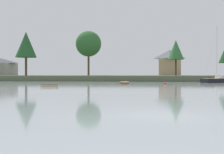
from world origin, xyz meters
name	(u,v)px	position (x,y,z in m)	size (l,w,h in m)	color
ground_plane	(160,115)	(0.00, 0.00, 0.00)	(470.86, 470.86, 0.00)	#939EA3
far_shore_bank	(156,78)	(0.00, 86.98, 0.73)	(211.89, 49.19, 1.47)	#4C563D
dinghy_wood	(124,83)	(-6.07, 43.90, 0.14)	(1.52, 3.38, 0.58)	brown
dinghy_sand	(50,86)	(-16.11, 30.38, 0.13)	(2.93, 1.94, 0.51)	tan
sailboat_black	(219,81)	(13.78, 56.13, 0.26)	(8.53, 6.49, 13.08)	black
mooring_buoy_red	(165,84)	(1.53, 42.64, 0.09)	(0.49, 0.49, 0.54)	red
shore_tree_left	(26,45)	(-38.24, 71.78, 10.59)	(6.20, 6.20, 12.98)	brown
shore_tree_inland_a	(176,50)	(5.45, 73.40, 8.68)	(4.49, 4.49, 10.02)	brown
shore_tree_center	(89,44)	(-22.09, 84.32, 11.85)	(8.44, 8.44, 14.65)	brown
cottage_near_water	(169,62)	(4.69, 96.08, 6.13)	(8.12, 7.29, 9.01)	tan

